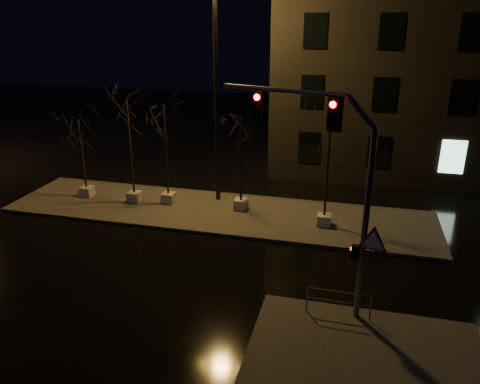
# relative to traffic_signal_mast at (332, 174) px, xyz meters

# --- Properties ---
(ground) EXTENTS (90.00, 90.00, 0.00)m
(ground) POSITION_rel_traffic_signal_mast_xyz_m (-6.03, 1.17, -4.97)
(ground) COLOR black
(ground) RESTS_ON ground
(median) EXTENTS (22.00, 5.00, 0.15)m
(median) POSITION_rel_traffic_signal_mast_xyz_m (-6.03, 7.17, -4.90)
(median) COLOR #413F3A
(median) RESTS_ON ground
(sidewalk_corner) EXTENTS (7.00, 5.00, 0.15)m
(sidewalk_corner) POSITION_rel_traffic_signal_mast_xyz_m (1.47, -2.33, -4.90)
(sidewalk_corner) COLOR #413F3A
(sidewalk_corner) RESTS_ON ground
(tree_0) EXTENTS (1.80, 1.80, 4.42)m
(tree_0) POSITION_rel_traffic_signal_mast_xyz_m (-13.65, 7.38, -1.47)
(tree_0) COLOR beige
(tree_0) RESTS_ON median
(tree_1) EXTENTS (1.80, 1.80, 5.54)m
(tree_1) POSITION_rel_traffic_signal_mast_xyz_m (-10.70, 7.28, -0.62)
(tree_1) COLOR beige
(tree_1) RESTS_ON median
(tree_2) EXTENTS (1.80, 1.80, 5.43)m
(tree_2) POSITION_rel_traffic_signal_mast_xyz_m (-8.85, 7.59, -0.71)
(tree_2) COLOR beige
(tree_2) RESTS_ON median
(tree_3) EXTENTS (1.80, 1.80, 4.91)m
(tree_3) POSITION_rel_traffic_signal_mast_xyz_m (-4.85, 7.65, -1.10)
(tree_3) COLOR beige
(tree_3) RESTS_ON median
(tree_4) EXTENTS (1.80, 1.80, 5.23)m
(tree_4) POSITION_rel_traffic_signal_mast_xyz_m (-0.51, 6.70, -0.85)
(tree_4) COLOR beige
(tree_4) RESTS_ON median
(traffic_signal_mast) EXTENTS (5.78, 1.84, 7.34)m
(traffic_signal_mast) POSITION_rel_traffic_signal_mast_xyz_m (0.00, 0.00, 0.00)
(traffic_signal_mast) COLOR slate
(traffic_signal_mast) RESTS_ON sidewalk_corner
(streetlight_main) EXTENTS (2.88, 0.35, 11.55)m
(streetlight_main) POSITION_rel_traffic_signal_mast_xyz_m (-6.43, 8.75, 1.84)
(streetlight_main) COLOR black
(streetlight_main) RESTS_ON median
(guard_rail_a) EXTENTS (2.14, 0.09, 0.92)m
(guard_rail_a) POSITION_rel_traffic_signal_mast_xyz_m (0.54, -0.44, -4.22)
(guard_rail_a) COLOR slate
(guard_rail_a) RESTS_ON sidewalk_corner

